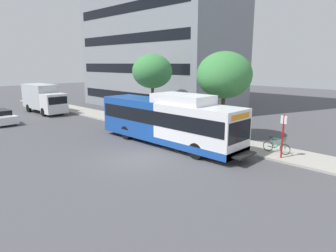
{
  "coord_description": "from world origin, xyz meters",
  "views": [
    {
      "loc": [
        -10.61,
        -13.18,
        5.63
      ],
      "look_at": [
        2.9,
        0.03,
        1.6
      ],
      "focal_mm": 31.49,
      "sensor_mm": 36.0,
      "label": 1
    }
  ],
  "objects_px": {
    "bicycle_parked": "(276,146)",
    "street_tree_mid_block": "(152,71)",
    "transit_bus": "(168,121)",
    "parked_car_far_lane": "(0,117)",
    "bus_stop_sign_pole": "(283,133)",
    "street_tree_near_stop": "(224,75)",
    "box_truck_background": "(43,98)"
  },
  "relations": [
    {
      "from": "bicycle_parked",
      "to": "street_tree_mid_block",
      "type": "distance_m",
      "value": 13.53
    },
    {
      "from": "transit_bus",
      "to": "parked_car_far_lane",
      "type": "relative_size",
      "value": 2.72
    },
    {
      "from": "bus_stop_sign_pole",
      "to": "street_tree_mid_block",
      "type": "relative_size",
      "value": 0.41
    },
    {
      "from": "street_tree_near_stop",
      "to": "street_tree_mid_block",
      "type": "bearing_deg",
      "value": 87.62
    },
    {
      "from": "bus_stop_sign_pole",
      "to": "bicycle_parked",
      "type": "height_order",
      "value": "bus_stop_sign_pole"
    },
    {
      "from": "street_tree_mid_block",
      "to": "bicycle_parked",
      "type": "bearing_deg",
      "value": -95.77
    },
    {
      "from": "street_tree_near_stop",
      "to": "box_truck_background",
      "type": "relative_size",
      "value": 0.91
    },
    {
      "from": "bus_stop_sign_pole",
      "to": "street_tree_near_stop",
      "type": "distance_m",
      "value": 6.41
    },
    {
      "from": "transit_bus",
      "to": "bus_stop_sign_pole",
      "type": "distance_m",
      "value": 7.58
    },
    {
      "from": "bus_stop_sign_pole",
      "to": "box_truck_background",
      "type": "bearing_deg",
      "value": 95.37
    },
    {
      "from": "street_tree_near_stop",
      "to": "street_tree_mid_block",
      "type": "relative_size",
      "value": 1.0
    },
    {
      "from": "bus_stop_sign_pole",
      "to": "bicycle_parked",
      "type": "xyz_separation_m",
      "value": [
        0.76,
        0.65,
        -1.09
      ]
    },
    {
      "from": "bus_stop_sign_pole",
      "to": "parked_car_far_lane",
      "type": "bearing_deg",
      "value": 108.9
    },
    {
      "from": "street_tree_near_stop",
      "to": "box_truck_background",
      "type": "bearing_deg",
      "value": 101.11
    },
    {
      "from": "street_tree_near_stop",
      "to": "bicycle_parked",
      "type": "bearing_deg",
      "value": -101.5
    },
    {
      "from": "street_tree_near_stop",
      "to": "transit_bus",
      "type": "bearing_deg",
      "value": 153.97
    },
    {
      "from": "street_tree_near_stop",
      "to": "box_truck_background",
      "type": "height_order",
      "value": "street_tree_near_stop"
    },
    {
      "from": "bicycle_parked",
      "to": "parked_car_far_lane",
      "type": "distance_m",
      "value": 24.68
    },
    {
      "from": "bus_stop_sign_pole",
      "to": "bicycle_parked",
      "type": "relative_size",
      "value": 1.48
    },
    {
      "from": "parked_car_far_lane",
      "to": "street_tree_near_stop",
      "type": "bearing_deg",
      "value": -61.85
    },
    {
      "from": "street_tree_mid_block",
      "to": "parked_car_far_lane",
      "type": "relative_size",
      "value": 1.41
    },
    {
      "from": "bicycle_parked",
      "to": "street_tree_near_stop",
      "type": "bearing_deg",
      "value": 78.5
    },
    {
      "from": "bicycle_parked",
      "to": "box_truck_background",
      "type": "xyz_separation_m",
      "value": [
        -3.29,
        26.28,
        1.18
      ]
    },
    {
      "from": "transit_bus",
      "to": "bus_stop_sign_pole",
      "type": "height_order",
      "value": "transit_bus"
    },
    {
      "from": "box_truck_background",
      "to": "bus_stop_sign_pole",
      "type": "bearing_deg",
      "value": -84.63
    },
    {
      "from": "transit_bus",
      "to": "street_tree_near_stop",
      "type": "xyz_separation_m",
      "value": [
        3.93,
        -1.92,
        3.08
      ]
    },
    {
      "from": "box_truck_background",
      "to": "parked_car_far_lane",
      "type": "bearing_deg",
      "value": -149.8
    },
    {
      "from": "bicycle_parked",
      "to": "street_tree_mid_block",
      "type": "xyz_separation_m",
      "value": [
        1.29,
        12.75,
        4.33
      ]
    },
    {
      "from": "transit_bus",
      "to": "parked_car_far_lane",
      "type": "distance_m",
      "value": 17.49
    },
    {
      "from": "bus_stop_sign_pole",
      "to": "parked_car_far_lane",
      "type": "distance_m",
      "value": 25.05
    },
    {
      "from": "transit_bus",
      "to": "bus_stop_sign_pole",
      "type": "bearing_deg",
      "value": -72.99
    },
    {
      "from": "bus_stop_sign_pole",
      "to": "street_tree_mid_block",
      "type": "distance_m",
      "value": 13.94
    }
  ]
}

